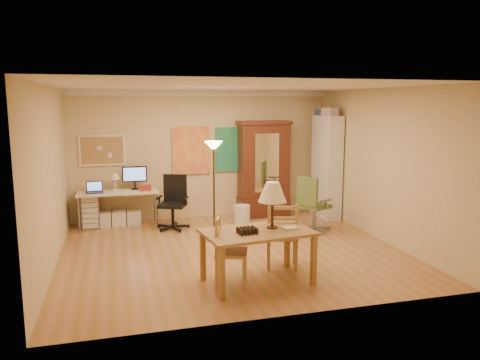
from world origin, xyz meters
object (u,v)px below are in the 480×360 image
object	(u,v)px
office_chair_green	(313,217)
bookshelf	(326,167)
dining_table	(263,220)
computer_desk	(120,205)
armoire	(263,175)
office_chair_black	(173,215)

from	to	relation	value
office_chair_green	bookshelf	distance (m)	1.50
dining_table	bookshelf	size ratio (longest dim) A/B	0.72
computer_desk	bookshelf	xyz separation A→B (m)	(4.30, -0.36, 0.65)
computer_desk	armoire	size ratio (longest dim) A/B	0.76
office_chair_green	armoire	xyz separation A→B (m)	(-0.53, 1.47, 0.61)
computer_desk	office_chair_black	size ratio (longest dim) A/B	1.48
office_chair_green	dining_table	bearing A→B (deg)	-128.18
office_chair_black	bookshelf	world-z (taller)	bookshelf
office_chair_green	bookshelf	bearing A→B (deg)	54.06
computer_desk	office_chair_black	bearing A→B (deg)	-26.21
dining_table	armoire	world-z (taller)	armoire
computer_desk	bookshelf	world-z (taller)	bookshelf
computer_desk	armoire	bearing A→B (deg)	1.57
computer_desk	bookshelf	bearing A→B (deg)	-4.74
dining_table	armoire	bearing A→B (deg)	72.04
office_chair_black	armoire	xyz separation A→B (m)	(2.03, 0.58, 0.62)
dining_table	office_chair_green	distance (m)	2.82
computer_desk	office_chair_green	size ratio (longest dim) A/B	1.45
office_chair_green	armoire	distance (m)	1.67
computer_desk	office_chair_black	world-z (taller)	computer_desk
computer_desk	armoire	world-z (taller)	armoire
computer_desk	office_chair_black	xyz separation A→B (m)	(1.00, -0.49, -0.15)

